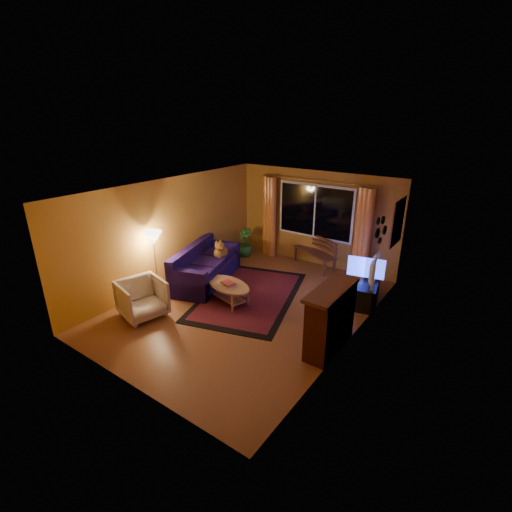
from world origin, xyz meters
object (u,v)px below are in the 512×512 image
Objects in this scene: coffee_table at (228,293)px; tv_console at (368,291)px; sofa at (206,265)px; floor_lamp at (156,264)px; bench at (314,260)px; armchair at (142,297)px.

tv_console is (2.45, 1.77, 0.03)m from coffee_table.
sofa is at bearing 155.19° from coffee_table.
floor_lamp reaches higher than tv_console.
tv_console reaches higher than coffee_table.
floor_lamp is at bearing -161.71° from tv_console.
tv_console is at bearing 1.83° from sofa.
coffee_table is at bearing -77.42° from bench.
coffee_table is 1.00× the size of tv_console.
floor_lamp reaches higher than armchair.
floor_lamp is 1.24× the size of tv_console.
coffee_table is 3.02m from tv_console.
floor_lamp reaches higher than coffee_table.
armchair is at bearing -86.40° from bench.
tv_console is (1.85, -1.08, 0.04)m from bench.
bench is 2.91m from coffee_table.
floor_lamp is 1.75m from coffee_table.
bench is 1.60× the size of armchair.
floor_lamp is 4.69m from tv_console.
bench is at bearing 36.22° from sofa.
armchair is 0.57× the size of floor_lamp.
floor_lamp is at bearing -129.93° from sofa.
floor_lamp reaches higher than bench.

